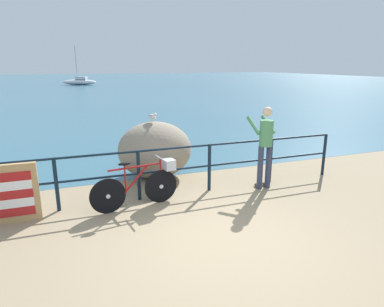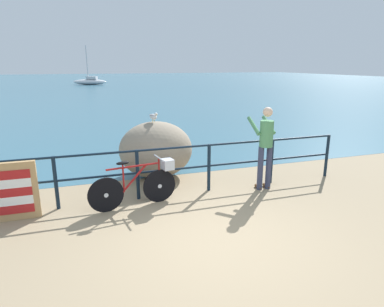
{
  "view_description": "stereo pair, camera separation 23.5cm",
  "coord_description": "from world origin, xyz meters",
  "px_view_note": "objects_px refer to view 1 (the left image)",
  "views": [
    {
      "loc": [
        -1.91,
        -4.2,
        2.64
      ],
      "look_at": [
        0.51,
        2.4,
        0.74
      ],
      "focal_mm": 31.14,
      "sensor_mm": 36.0,
      "label": 1
    },
    {
      "loc": [
        -1.69,
        -4.28,
        2.64
      ],
      "look_at": [
        0.51,
        2.4,
        0.74
      ],
      "focal_mm": 31.14,
      "sensor_mm": 36.0,
      "label": 2
    }
  ],
  "objects_px": {
    "person_at_railing": "(265,144)",
    "folded_deckchair_stack": "(12,194)",
    "sailboat": "(79,82)",
    "bicycle": "(143,183)",
    "seagull": "(152,116)",
    "breakwater_boulder_main": "(155,150)"
  },
  "relations": [
    {
      "from": "person_at_railing",
      "to": "folded_deckchair_stack",
      "type": "height_order",
      "value": "person_at_railing"
    },
    {
      "from": "seagull",
      "to": "sailboat",
      "type": "height_order",
      "value": "sailboat"
    },
    {
      "from": "seagull",
      "to": "sailboat",
      "type": "relative_size",
      "value": 0.07
    },
    {
      "from": "bicycle",
      "to": "person_at_railing",
      "type": "xyz_separation_m",
      "value": [
        2.67,
        0.05,
        0.53
      ]
    },
    {
      "from": "folded_deckchair_stack",
      "to": "sailboat",
      "type": "xyz_separation_m",
      "value": [
        2.51,
        40.07,
        -0.1
      ]
    },
    {
      "from": "seagull",
      "to": "sailboat",
      "type": "bearing_deg",
      "value": 161.15
    },
    {
      "from": "breakwater_boulder_main",
      "to": "sailboat",
      "type": "relative_size",
      "value": 0.35
    },
    {
      "from": "breakwater_boulder_main",
      "to": "sailboat",
      "type": "xyz_separation_m",
      "value": [
        -0.34,
        38.54,
        -0.24
      ]
    },
    {
      "from": "seagull",
      "to": "sailboat",
      "type": "xyz_separation_m",
      "value": [
        -0.3,
        38.57,
        -1.05
      ]
    },
    {
      "from": "folded_deckchair_stack",
      "to": "seagull",
      "type": "height_order",
      "value": "seagull"
    },
    {
      "from": "person_at_railing",
      "to": "bicycle",
      "type": "bearing_deg",
      "value": 91.73
    },
    {
      "from": "bicycle",
      "to": "breakwater_boulder_main",
      "type": "relative_size",
      "value": 0.97
    },
    {
      "from": "person_at_railing",
      "to": "seagull",
      "type": "relative_size",
      "value": 5.24
    },
    {
      "from": "breakwater_boulder_main",
      "to": "sailboat",
      "type": "distance_m",
      "value": 38.55
    },
    {
      "from": "bicycle",
      "to": "folded_deckchair_stack",
      "type": "xyz_separation_m",
      "value": [
        -2.21,
        0.07,
        0.06
      ]
    },
    {
      "from": "folded_deckchair_stack",
      "to": "sailboat",
      "type": "height_order",
      "value": "sailboat"
    },
    {
      "from": "seagull",
      "to": "folded_deckchair_stack",
      "type": "bearing_deg",
      "value": -81.19
    },
    {
      "from": "bicycle",
      "to": "sailboat",
      "type": "xyz_separation_m",
      "value": [
        0.3,
        40.14,
        -0.04
      ]
    },
    {
      "from": "bicycle",
      "to": "breakwater_boulder_main",
      "type": "height_order",
      "value": "breakwater_boulder_main"
    },
    {
      "from": "person_at_railing",
      "to": "breakwater_boulder_main",
      "type": "bearing_deg",
      "value": 53.32
    },
    {
      "from": "person_at_railing",
      "to": "seagull",
      "type": "distance_m",
      "value": 2.61
    },
    {
      "from": "seagull",
      "to": "sailboat",
      "type": "distance_m",
      "value": 38.58
    }
  ]
}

